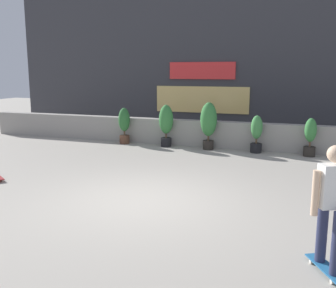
{
  "coord_description": "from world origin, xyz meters",
  "views": [
    {
      "loc": [
        3.04,
        -6.95,
        2.59
      ],
      "look_at": [
        0.0,
        1.5,
        0.9
      ],
      "focal_mm": 41.61,
      "sensor_mm": 36.0,
      "label": 1
    }
  ],
  "objects_px": {
    "potted_plant_1": "(166,123)",
    "potted_plant_4": "(310,136)",
    "potted_plant_0": "(124,124)",
    "skater_mid_plaza": "(332,204)",
    "potted_plant_2": "(209,122)",
    "potted_plant_3": "(257,133)"
  },
  "relations": [
    {
      "from": "potted_plant_2",
      "to": "potted_plant_3",
      "type": "bearing_deg",
      "value": 0.0
    },
    {
      "from": "potted_plant_1",
      "to": "potted_plant_3",
      "type": "distance_m",
      "value": 3.08
    },
    {
      "from": "potted_plant_1",
      "to": "potted_plant_2",
      "type": "bearing_deg",
      "value": -0.0
    },
    {
      "from": "potted_plant_4",
      "to": "skater_mid_plaza",
      "type": "relative_size",
      "value": 0.7
    },
    {
      "from": "potted_plant_1",
      "to": "potted_plant_2",
      "type": "distance_m",
      "value": 1.5
    },
    {
      "from": "potted_plant_1",
      "to": "skater_mid_plaza",
      "type": "xyz_separation_m",
      "value": [
        4.94,
        -7.39,
        0.1
      ]
    },
    {
      "from": "potted_plant_1",
      "to": "potted_plant_2",
      "type": "relative_size",
      "value": 0.92
    },
    {
      "from": "potted_plant_1",
      "to": "potted_plant_4",
      "type": "relative_size",
      "value": 1.23
    },
    {
      "from": "potted_plant_0",
      "to": "potted_plant_2",
      "type": "xyz_separation_m",
      "value": [
        3.1,
        -0.0,
        0.21
      ]
    },
    {
      "from": "potted_plant_2",
      "to": "potted_plant_1",
      "type": "bearing_deg",
      "value": 180.0
    },
    {
      "from": "potted_plant_0",
      "to": "potted_plant_1",
      "type": "relative_size",
      "value": 0.89
    },
    {
      "from": "potted_plant_3",
      "to": "skater_mid_plaza",
      "type": "bearing_deg",
      "value": -75.89
    },
    {
      "from": "potted_plant_1",
      "to": "potted_plant_3",
      "type": "bearing_deg",
      "value": 0.0
    },
    {
      "from": "potted_plant_2",
      "to": "potted_plant_3",
      "type": "distance_m",
      "value": 1.6
    },
    {
      "from": "potted_plant_2",
      "to": "potted_plant_4",
      "type": "distance_m",
      "value": 3.21
    },
    {
      "from": "potted_plant_0",
      "to": "skater_mid_plaza",
      "type": "height_order",
      "value": "skater_mid_plaza"
    },
    {
      "from": "potted_plant_0",
      "to": "potted_plant_2",
      "type": "height_order",
      "value": "potted_plant_2"
    },
    {
      "from": "potted_plant_3",
      "to": "potted_plant_4",
      "type": "distance_m",
      "value": 1.62
    },
    {
      "from": "potted_plant_2",
      "to": "skater_mid_plaza",
      "type": "height_order",
      "value": "skater_mid_plaza"
    },
    {
      "from": "potted_plant_2",
      "to": "potted_plant_4",
      "type": "relative_size",
      "value": 1.33
    },
    {
      "from": "potted_plant_2",
      "to": "skater_mid_plaza",
      "type": "relative_size",
      "value": 0.93
    },
    {
      "from": "potted_plant_4",
      "to": "potted_plant_2",
      "type": "bearing_deg",
      "value": -180.0
    }
  ]
}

